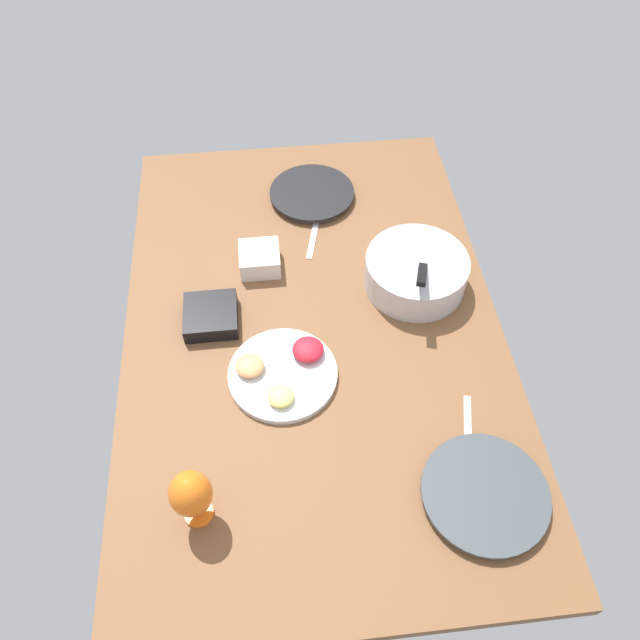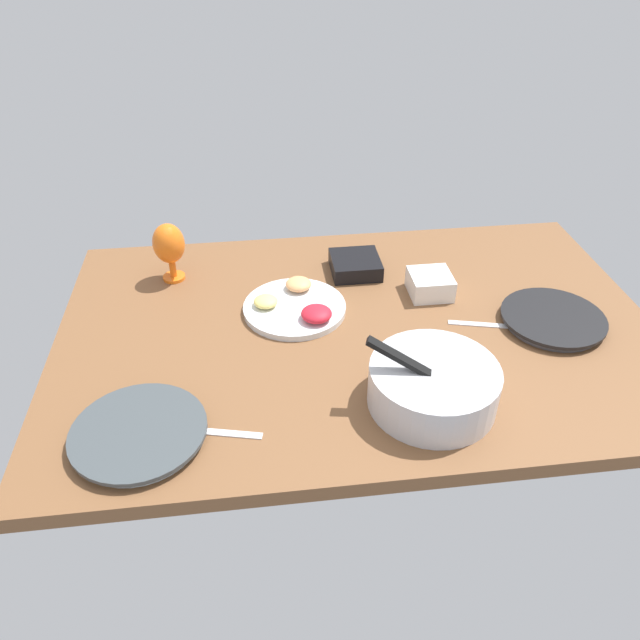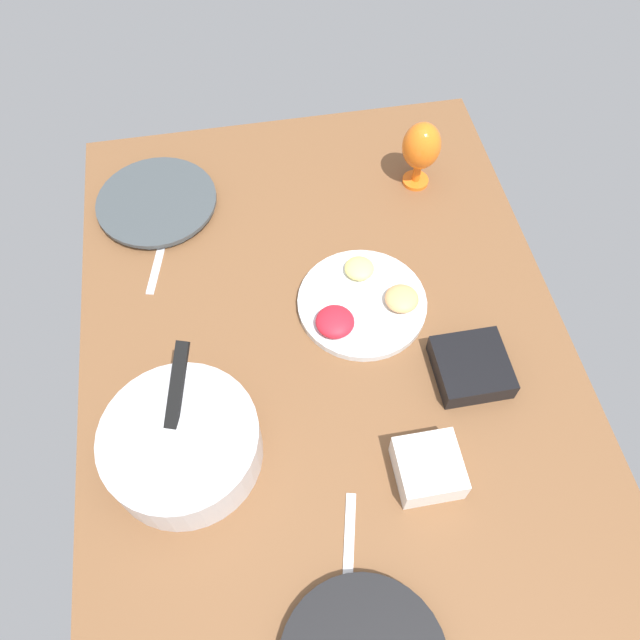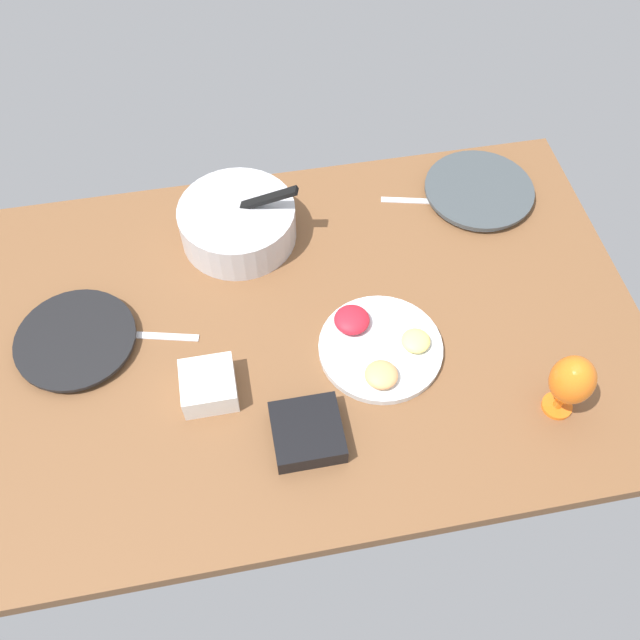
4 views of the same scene
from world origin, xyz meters
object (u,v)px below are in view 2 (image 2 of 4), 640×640
Objects in this scene: dinner_plate_right at (139,433)px; square_bowl_black at (355,264)px; dinner_plate_left at (553,319)px; square_bowl_white at (430,283)px; hurricane_glass_orange at (169,245)px; fruit_platter at (296,306)px; mixing_bowl at (433,384)px.

square_bowl_black is at bearing -133.00° from dinner_plate_right.
square_bowl_white reaches higher than dinner_plate_left.
fruit_platter is at bearing 148.45° from hurricane_glass_orange.
dinner_plate_left is 1.54× the size of hurricane_glass_orange.
dinner_plate_left is at bearing 160.85° from hurricane_glass_orange.
dinner_plate_right is at bearing 87.44° from hurricane_glass_orange.
hurricane_glass_orange is 76.47cm from square_bowl_white.
dinner_plate_right is 0.97× the size of mixing_bowl.
dinner_plate_left is at bearing -164.77° from dinner_plate_right.
dinner_plate_left is at bearing 145.76° from square_bowl_black.
dinner_plate_right reaches higher than dinner_plate_left.
mixing_bowl is 45.90cm from square_bowl_white.
fruit_platter reaches higher than dinner_plate_right.
dinner_plate_left is 109.67cm from hurricane_glass_orange.
mixing_bowl reaches higher than dinner_plate_left.
mixing_bowl is 1.68× the size of hurricane_glass_orange.
dinner_plate_right is 2.48× the size of square_bowl_white.
square_bowl_black is (-54.76, 2.86, -8.68)cm from hurricane_glass_orange.
hurricane_glass_orange reaches higher than fruit_platter.
mixing_bowl is 48.92cm from fruit_platter.
fruit_platter is at bearing 42.87° from square_bowl_black.
square_bowl_black is at bearing -137.13° from fruit_platter.
mixing_bowl is (40.91, 25.87, 4.17)cm from dinner_plate_left.
dinner_plate_left is at bearing 168.07° from fruit_platter.
fruit_platter is (68.35, -14.44, 0.24)cm from dinner_plate_left.
mixing_bowl is at bearing 135.26° from hurricane_glass_orange.
square_bowl_black reaches higher than dinner_plate_right.
square_bowl_black is at bearing 177.01° from hurricane_glass_orange.
dinner_plate_left is 109.92cm from dinner_plate_right.
square_bowl_white reaches higher than fruit_platter.
hurricane_glass_orange is 1.53× the size of square_bowl_white.
square_bowl_white is at bearing -104.92° from mixing_bowl.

